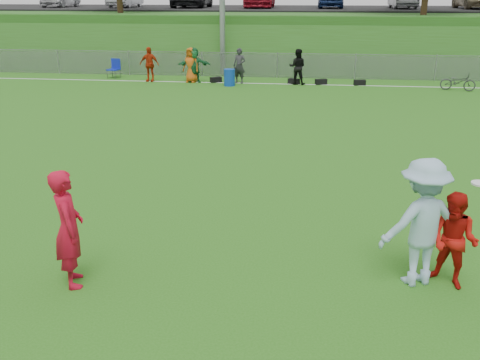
% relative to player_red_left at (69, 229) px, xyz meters
% --- Properties ---
extents(ground, '(120.00, 120.00, 0.00)m').
position_rel_player_red_left_xyz_m(ground, '(2.01, 1.22, -0.95)').
color(ground, '#266615').
rests_on(ground, ground).
extents(sideline_far, '(60.00, 0.10, 0.01)m').
position_rel_player_red_left_xyz_m(sideline_far, '(2.01, 19.22, -0.94)').
color(sideline_far, white).
rests_on(sideline_far, ground).
extents(fence, '(58.00, 0.06, 1.30)m').
position_rel_player_red_left_xyz_m(fence, '(2.01, 21.22, -0.30)').
color(fence, gray).
rests_on(fence, ground).
extents(berm, '(120.00, 18.00, 3.00)m').
position_rel_player_red_left_xyz_m(berm, '(2.01, 32.22, 0.55)').
color(berm, '#2A5618').
rests_on(berm, ground).
extents(parking_lot, '(120.00, 12.00, 0.10)m').
position_rel_player_red_left_xyz_m(parking_lot, '(2.01, 34.22, 2.10)').
color(parking_lot, black).
rests_on(parking_lot, berm).
extents(spectator_row, '(8.32, 0.79, 1.69)m').
position_rel_player_red_left_xyz_m(spectator_row, '(-1.07, 19.22, -0.10)').
color(spectator_row, '#B52A0C').
rests_on(spectator_row, ground).
extents(gear_bags, '(7.64, 0.56, 0.26)m').
position_rel_player_red_left_xyz_m(gear_bags, '(3.09, 19.32, -0.82)').
color(gear_bags, black).
rests_on(gear_bags, ground).
extents(player_red_left, '(0.71, 0.82, 1.89)m').
position_rel_player_red_left_xyz_m(player_red_left, '(0.00, 0.00, 0.00)').
color(player_red_left, red).
rests_on(player_red_left, ground).
extents(player_red_center, '(0.95, 0.91, 1.54)m').
position_rel_player_red_left_xyz_m(player_red_center, '(5.88, 0.66, -0.18)').
color(player_red_center, '#B9120C').
rests_on(player_red_center, ground).
extents(player_blue, '(1.52, 1.21, 2.05)m').
position_rel_player_red_left_xyz_m(player_blue, '(5.37, 0.70, 0.08)').
color(player_blue, '#9BC0D7').
rests_on(player_blue, ground).
extents(recycling_bin, '(0.64, 0.64, 0.79)m').
position_rel_player_red_left_xyz_m(recycling_bin, '(-0.12, 18.42, -0.55)').
color(recycling_bin, '#0E3BA1').
rests_on(recycling_bin, ground).
extents(camp_chair, '(0.66, 0.67, 0.98)m').
position_rel_player_red_left_xyz_m(camp_chair, '(-6.45, 20.04, -0.66)').
color(camp_chair, '#0E1E9F').
rests_on(camp_chair, ground).
extents(bicycle, '(1.61, 0.90, 0.80)m').
position_rel_player_red_left_xyz_m(bicycle, '(10.43, 18.42, -0.55)').
color(bicycle, '#2B2C2E').
rests_on(bicycle, ground).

